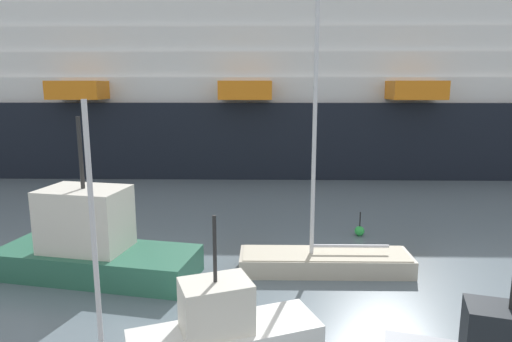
# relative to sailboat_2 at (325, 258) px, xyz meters

# --- Properties ---
(sailboat_2) EXTENTS (7.39, 2.19, 12.18)m
(sailboat_2) POSITION_rel_sailboat_2_xyz_m (0.00, 0.00, 0.00)
(sailboat_2) COLOR #BCB29E
(sailboat_2) RESTS_ON ground_plane
(fishing_boat_0) EXTENTS (5.88, 3.59, 4.39)m
(fishing_boat_0) POSITION_rel_sailboat_2_xyz_m (-3.98, -6.25, 0.25)
(fishing_boat_0) COLOR white
(fishing_boat_0) RESTS_ON ground_plane
(fishing_boat_2) EXTENTS (8.83, 4.70, 6.69)m
(fishing_boat_2) POSITION_rel_sailboat_2_xyz_m (-9.83, -0.35, 0.77)
(fishing_boat_2) COLOR #2D6B51
(fishing_boat_2) RESTS_ON ground_plane
(channel_buoy_0) EXTENTS (0.52, 0.52, 1.31)m
(channel_buoy_0) POSITION_rel_sailboat_2_xyz_m (2.60, 4.59, -0.31)
(channel_buoy_0) COLOR green
(channel_buoy_0) RESTS_ON ground_plane
(cruise_ship) EXTENTS (118.27, 21.16, 22.98)m
(cruise_ship) POSITION_rel_sailboat_2_xyz_m (3.26, 27.08, 6.81)
(cruise_ship) COLOR black
(cruise_ship) RESTS_ON ground_plane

